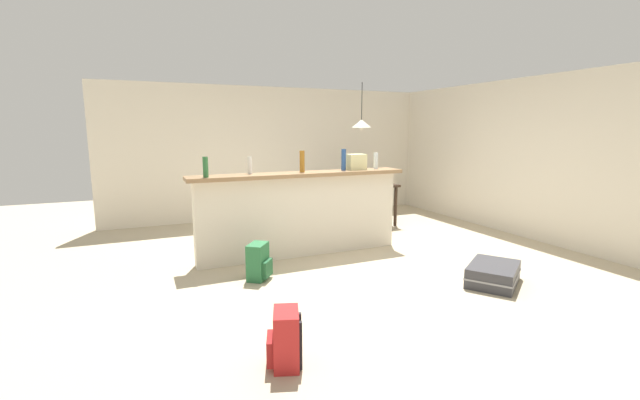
# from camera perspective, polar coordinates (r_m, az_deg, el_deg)

# --- Properties ---
(ground_plane) EXTENTS (13.00, 13.00, 0.05)m
(ground_plane) POSITION_cam_1_polar(r_m,az_deg,el_deg) (5.70, 4.38, -7.97)
(ground_plane) COLOR #BCAD8E
(wall_back) EXTENTS (6.60, 0.10, 2.50)m
(wall_back) POSITION_cam_1_polar(r_m,az_deg,el_deg) (8.26, -5.56, 6.49)
(wall_back) COLOR silver
(wall_back) RESTS_ON ground_plane
(wall_right) EXTENTS (0.10, 6.00, 2.50)m
(wall_right) POSITION_cam_1_polar(r_m,az_deg,el_deg) (7.60, 24.22, 5.42)
(wall_right) COLOR silver
(wall_right) RESTS_ON ground_plane
(partition_half_wall) EXTENTS (2.80, 0.20, 1.09)m
(partition_half_wall) POSITION_cam_1_polar(r_m,az_deg,el_deg) (5.63, -2.63, -2.21)
(partition_half_wall) COLOR silver
(partition_half_wall) RESTS_ON ground_plane
(bar_countertop) EXTENTS (2.96, 0.40, 0.05)m
(bar_countertop) POSITION_cam_1_polar(r_m,az_deg,el_deg) (5.54, -2.67, 3.54)
(bar_countertop) COLOR #93704C
(bar_countertop) RESTS_ON partition_half_wall
(bottle_green) EXTENTS (0.06, 0.06, 0.25)m
(bottle_green) POSITION_cam_1_polar(r_m,az_deg,el_deg) (5.12, -15.43, 4.38)
(bottle_green) COLOR #2D6B38
(bottle_green) RESTS_ON bar_countertop
(bottle_white) EXTENTS (0.06, 0.06, 0.22)m
(bottle_white) POSITION_cam_1_polar(r_m,az_deg,el_deg) (5.42, -9.61, 4.72)
(bottle_white) COLOR silver
(bottle_white) RESTS_ON bar_countertop
(bottle_amber) EXTENTS (0.07, 0.07, 0.29)m
(bottle_amber) POSITION_cam_1_polar(r_m,az_deg,el_deg) (5.56, -2.47, 5.31)
(bottle_amber) COLOR #9E661E
(bottle_amber) RESTS_ON bar_countertop
(bottle_blue) EXTENTS (0.07, 0.07, 0.30)m
(bottle_blue) POSITION_cam_1_polar(r_m,az_deg,el_deg) (5.81, 3.26, 5.54)
(bottle_blue) COLOR #284C89
(bottle_blue) RESTS_ON bar_countertop
(bottle_clear) EXTENTS (0.07, 0.07, 0.23)m
(bottle_clear) POSITION_cam_1_polar(r_m,az_deg,el_deg) (6.12, 7.66, 5.38)
(bottle_clear) COLOR silver
(bottle_clear) RESTS_ON bar_countertop
(grocery_bag) EXTENTS (0.26, 0.18, 0.22)m
(grocery_bag) POSITION_cam_1_polar(r_m,az_deg,el_deg) (5.92, 4.97, 5.23)
(grocery_bag) COLOR beige
(grocery_bag) RESTS_ON bar_countertop
(dining_table) EXTENTS (1.10, 0.80, 0.74)m
(dining_table) POSITION_cam_1_polar(r_m,az_deg,el_deg) (7.48, 5.81, 1.51)
(dining_table) COLOR #332319
(dining_table) RESTS_ON ground_plane
(dining_chair_near_partition) EXTENTS (0.43, 0.43, 0.93)m
(dining_chair_near_partition) POSITION_cam_1_polar(r_m,az_deg,el_deg) (7.04, 7.09, -0.11)
(dining_chair_near_partition) COLOR black
(dining_chair_near_partition) RESTS_ON ground_plane
(dining_chair_far_side) EXTENTS (0.46, 0.46, 0.93)m
(dining_chair_far_side) POSITION_cam_1_polar(r_m,az_deg,el_deg) (7.91, 3.98, 1.02)
(dining_chair_far_side) COLOR black
(dining_chair_far_side) RESTS_ON ground_plane
(pendant_lamp) EXTENTS (0.34, 0.34, 0.81)m
(pendant_lamp) POSITION_cam_1_polar(r_m,az_deg,el_deg) (7.40, 5.71, 10.40)
(pendant_lamp) COLOR black
(suitcase_flat_charcoal) EXTENTS (0.87, 0.80, 0.22)m
(suitcase_flat_charcoal) POSITION_cam_1_polar(r_m,az_deg,el_deg) (5.08, 22.67, -9.33)
(suitcase_flat_charcoal) COLOR #38383D
(suitcase_flat_charcoal) RESTS_ON ground_plane
(backpack_red) EXTENTS (0.30, 0.32, 0.42)m
(backpack_red) POSITION_cam_1_polar(r_m,az_deg,el_deg) (3.17, -4.81, -18.54)
(backpack_red) COLOR red
(backpack_red) RESTS_ON ground_plane
(backpack_green) EXTENTS (0.33, 0.34, 0.42)m
(backpack_green) POSITION_cam_1_polar(r_m,az_deg,el_deg) (4.85, -8.43, -8.44)
(backpack_green) COLOR #286B3D
(backpack_green) RESTS_ON ground_plane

